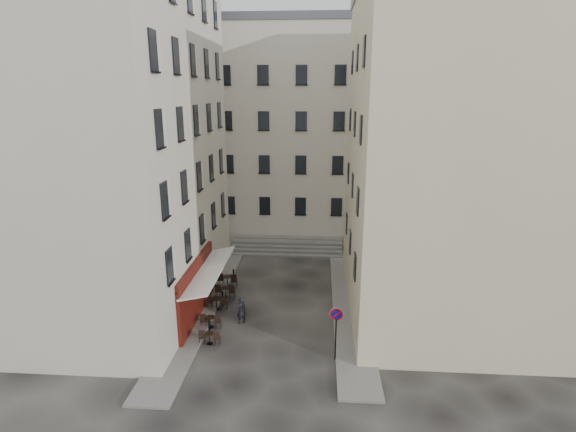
# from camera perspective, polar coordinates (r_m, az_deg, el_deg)

# --- Properties ---
(ground) EXTENTS (90.00, 90.00, 0.00)m
(ground) POSITION_cam_1_polar(r_m,az_deg,el_deg) (25.89, -2.15, -14.01)
(ground) COLOR black
(ground) RESTS_ON ground
(sidewalk_left) EXTENTS (2.00, 22.00, 0.12)m
(sidewalk_left) POSITION_cam_1_polar(r_m,az_deg,el_deg) (30.11, -9.99, -9.67)
(sidewalk_left) COLOR slate
(sidewalk_left) RESTS_ON ground
(sidewalk_right) EXTENTS (2.00, 18.00, 0.12)m
(sidewalk_right) POSITION_cam_1_polar(r_m,az_deg,el_deg) (28.45, 7.74, -11.14)
(sidewalk_right) COLOR slate
(sidewalk_right) RESTS_ON ground
(building_left) EXTENTS (12.20, 16.20, 20.60)m
(building_left) POSITION_cam_1_polar(r_m,az_deg,el_deg) (28.64, -23.36, 9.37)
(building_left) COLOR beige
(building_left) RESTS_ON ground
(building_right) EXTENTS (12.20, 14.20, 18.60)m
(building_right) POSITION_cam_1_polar(r_m,az_deg,el_deg) (27.30, 21.17, 7.23)
(building_right) COLOR beige
(building_right) RESTS_ON ground
(building_back) EXTENTS (18.20, 10.20, 18.60)m
(building_back) POSITION_cam_1_polar(r_m,az_deg,el_deg) (41.67, -0.83, 10.78)
(building_back) COLOR beige
(building_back) RESTS_ON ground
(cafe_storefront) EXTENTS (1.74, 7.30, 3.50)m
(cafe_storefront) POSITION_cam_1_polar(r_m,az_deg,el_deg) (26.68, -11.32, -8.86)
(cafe_storefront) COLOR #420F09
(cafe_storefront) RESTS_ON ground
(stone_steps) EXTENTS (9.00, 3.15, 0.80)m
(stone_steps) POSITION_cam_1_polar(r_m,az_deg,el_deg) (37.16, -0.08, -3.90)
(stone_steps) COLOR slate
(stone_steps) RESTS_ON ground
(bollard_near) EXTENTS (0.12, 0.12, 0.98)m
(bollard_near) POSITION_cam_1_polar(r_m,az_deg,el_deg) (25.31, -9.97, -13.64)
(bollard_near) COLOR black
(bollard_near) RESTS_ON ground
(bollard_mid) EXTENTS (0.12, 0.12, 0.98)m
(bollard_mid) POSITION_cam_1_polar(r_m,az_deg,el_deg) (28.32, -8.27, -10.24)
(bollard_mid) COLOR black
(bollard_mid) RESTS_ON ground
(bollard_far) EXTENTS (0.12, 0.12, 0.98)m
(bollard_far) POSITION_cam_1_polar(r_m,az_deg,el_deg) (31.44, -6.93, -7.49)
(bollard_far) COLOR black
(bollard_far) RESTS_ON ground
(no_parking_sign) EXTENTS (0.64, 0.12, 2.79)m
(no_parking_sign) POSITION_cam_1_polar(r_m,az_deg,el_deg) (22.34, 6.13, -13.43)
(no_parking_sign) COLOR black
(no_parking_sign) RESTS_ON ground
(bistro_table_a) EXTENTS (1.13, 0.53, 0.80)m
(bistro_table_a) POSITION_cam_1_polar(r_m,az_deg,el_deg) (24.56, -9.91, -14.93)
(bistro_table_a) COLOR black
(bistro_table_a) RESTS_ON ground
(bistro_table_b) EXTENTS (1.18, 0.55, 0.83)m
(bistro_table_b) POSITION_cam_1_polar(r_m,az_deg,el_deg) (26.06, -9.76, -12.98)
(bistro_table_b) COLOR black
(bistro_table_b) RESTS_ON ground
(bistro_table_c) EXTENTS (1.34, 0.63, 0.94)m
(bistro_table_c) POSITION_cam_1_polar(r_m,az_deg,el_deg) (27.91, -9.05, -10.78)
(bistro_table_c) COLOR black
(bistro_table_c) RESTS_ON ground
(bistro_table_d) EXTENTS (1.29, 0.61, 0.91)m
(bistro_table_d) POSITION_cam_1_polar(r_m,az_deg,el_deg) (29.28, -7.96, -9.46)
(bistro_table_d) COLOR black
(bistro_table_d) RESTS_ON ground
(bistro_table_e) EXTENTS (1.34, 0.63, 0.94)m
(bistro_table_e) POSITION_cam_1_polar(r_m,az_deg,el_deg) (30.88, -7.68, -8.05)
(bistro_table_e) COLOR black
(bistro_table_e) RESTS_ON ground
(pedestrian) EXTENTS (0.69, 0.62, 1.58)m
(pedestrian) POSITION_cam_1_polar(r_m,az_deg,el_deg) (26.12, -5.97, -11.84)
(pedestrian) COLOR black
(pedestrian) RESTS_ON ground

